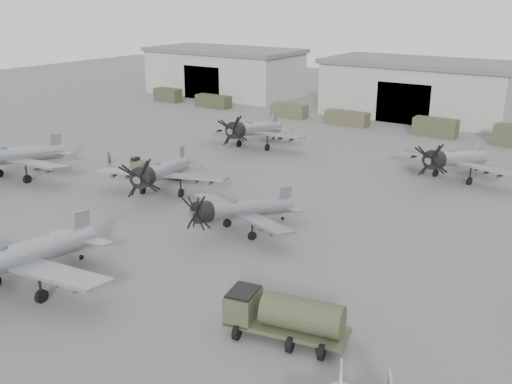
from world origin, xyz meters
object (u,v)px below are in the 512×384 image
aircraft_mid_2 (238,210)px  aircraft_far_0 (252,130)px  aircraft_mid_0 (9,157)px  aircraft_far_1 (454,159)px  ground_crew (109,159)px  fuel_tanker (285,314)px  aircraft_mid_1 (160,172)px  tug_trailer (149,168)px  aircraft_near_1 (11,259)px

aircraft_mid_2 → aircraft_far_0: (-14.13, 22.74, 0.41)m
aircraft_mid_0 → aircraft_mid_2: aircraft_mid_0 is taller
aircraft_far_1 → ground_crew: 36.91m
aircraft_far_1 → fuel_tanker: aircraft_far_1 is taller
aircraft_mid_1 → tug_trailer: aircraft_mid_1 is taller
aircraft_mid_0 → fuel_tanker: 39.22m
aircraft_near_1 → ground_crew: size_ratio=8.62×
aircraft_near_1 → tug_trailer: size_ratio=2.03×
tug_trailer → ground_crew: ground_crew is taller
aircraft_near_1 → aircraft_mid_0: 25.89m
aircraft_mid_0 → aircraft_far_1: size_ratio=1.10×
aircraft_near_1 → aircraft_far_1: bearing=60.6°
aircraft_mid_2 → aircraft_far_0: size_ratio=0.83×
aircraft_mid_1 → ground_crew: (-11.76, 4.29, -1.53)m
ground_crew → tug_trailer: bearing=-87.8°
aircraft_mid_1 → aircraft_mid_2: size_ratio=1.15×
aircraft_mid_1 → tug_trailer: size_ratio=1.86×
aircraft_near_1 → aircraft_mid_2: (5.85, 15.99, -0.50)m
aircraft_far_1 → ground_crew: (-33.31, -15.84, -1.48)m
aircraft_mid_1 → aircraft_far_0: 19.59m
aircraft_mid_2 → tug_trailer: (-17.67, 8.21, -1.51)m
aircraft_mid_0 → fuel_tanker: size_ratio=1.96×
aircraft_mid_1 → aircraft_far_0: bearing=77.4°
aircraft_far_0 → ground_crew: aircraft_far_0 is taller
aircraft_far_1 → tug_trailer: 31.78m
aircraft_mid_1 → ground_crew: bearing=139.3°
aircraft_far_1 → aircraft_mid_2: bearing=-99.9°
fuel_tanker → tug_trailer: bearing=135.0°
aircraft_near_1 → aircraft_far_1: (16.00, 39.46, -0.23)m
aircraft_near_1 → aircraft_mid_0: (-21.60, 14.28, 0.00)m
aircraft_mid_1 → tug_trailer: (-6.27, 4.87, -1.83)m
ground_crew → aircraft_mid_1: bearing=-113.9°
aircraft_mid_0 → aircraft_mid_1: (16.05, 5.05, -0.18)m
aircraft_mid_1 → aircraft_mid_2: 11.88m
aircraft_far_0 → aircraft_far_1: 24.29m
aircraft_mid_1 → aircraft_far_1: (21.54, 20.13, -0.06)m
aircraft_far_1 → tug_trailer: aircraft_far_1 is taller
aircraft_far_1 → fuel_tanker: bearing=-75.5°
aircraft_mid_0 → aircraft_far_0: aircraft_mid_0 is taller
aircraft_mid_2 → aircraft_near_1: bearing=-92.3°
tug_trailer → ground_crew: 5.53m
aircraft_mid_2 → tug_trailer: bearing=172.9°
aircraft_far_0 → fuel_tanker: 41.58m
aircraft_far_0 → fuel_tanker: size_ratio=1.89×
aircraft_far_0 → ground_crew: bearing=-125.5°
tug_trailer → aircraft_far_1: bearing=31.1°
aircraft_mid_1 → aircraft_mid_2: aircraft_mid_1 is taller
aircraft_mid_2 → tug_trailer: size_ratio=1.62×
aircraft_near_1 → aircraft_mid_0: bearing=139.2°
aircraft_mid_2 → ground_crew: bearing=179.5°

